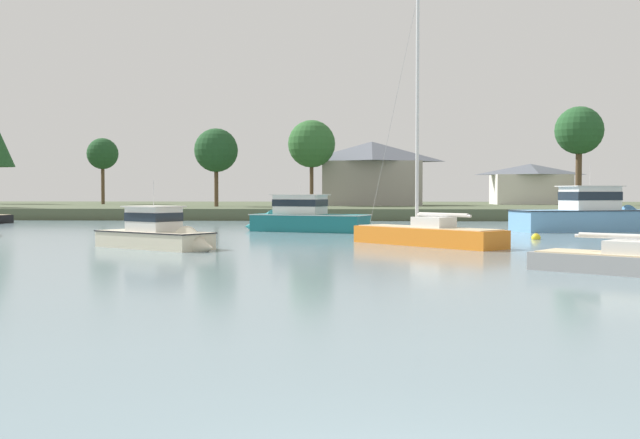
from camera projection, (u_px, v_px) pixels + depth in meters
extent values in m
cube|color=#4C563D|center=(365.00, 209.00, 96.14)|extent=(170.47, 53.38, 1.09)
cube|color=#669ECC|center=(583.00, 226.00, 51.51)|extent=(9.94, 5.59, 2.23)
cube|color=black|center=(583.00, 210.00, 51.47)|extent=(10.15, 5.76, 0.05)
cube|color=silver|center=(590.00, 198.00, 51.54)|extent=(3.77, 3.34, 1.58)
cube|color=#19232D|center=(590.00, 196.00, 51.53)|extent=(3.85, 3.41, 0.57)
cube|color=beige|center=(590.00, 186.00, 51.51)|extent=(4.25, 3.84, 0.06)
cylinder|color=silver|center=(590.00, 175.00, 51.48)|extent=(0.03, 0.03, 1.44)
cube|color=orange|center=(427.00, 243.00, 37.80)|extent=(7.33, 7.55, 1.49)
cube|color=#CCB78E|center=(427.00, 227.00, 37.77)|extent=(6.80, 7.01, 0.04)
cube|color=silver|center=(434.00, 222.00, 37.44)|extent=(2.23, 2.25, 0.51)
cylinder|color=silver|center=(417.00, 111.00, 38.07)|extent=(0.17, 0.17, 11.65)
cylinder|color=silver|center=(443.00, 215.00, 36.97)|extent=(2.44, 2.55, 0.14)
cylinder|color=silver|center=(443.00, 214.00, 36.97)|extent=(2.21, 2.31, 0.14)
cylinder|color=#999999|center=(393.00, 114.00, 39.36)|extent=(2.36, 2.48, 11.60)
cube|color=#196B70|center=(310.00, 228.00, 50.88)|extent=(8.16, 5.12, 1.81)
cone|color=#196B70|center=(259.00, 227.00, 52.38)|extent=(2.84, 2.99, 2.40)
cube|color=silver|center=(310.00, 215.00, 50.85)|extent=(8.34, 5.27, 0.05)
cube|color=silver|center=(300.00, 205.00, 51.10)|extent=(3.64, 3.06, 1.27)
cube|color=#19232D|center=(300.00, 203.00, 51.10)|extent=(3.71, 3.12, 0.46)
cube|color=beige|center=(300.00, 195.00, 51.08)|extent=(4.11, 3.51, 0.06)
cylinder|color=silver|center=(300.00, 188.00, 51.06)|extent=(0.03, 0.03, 0.83)
cube|color=silver|center=(633.00, 247.00, 24.63)|extent=(2.01, 1.96, 0.43)
cylinder|color=silver|center=(617.00, 237.00, 24.94)|extent=(2.31, 1.83, 0.11)
cylinder|color=silver|center=(617.00, 236.00, 24.94)|extent=(2.10, 1.67, 0.14)
cube|color=beige|center=(154.00, 244.00, 35.95)|extent=(6.26, 5.17, 1.24)
cone|color=beige|center=(199.00, 247.00, 34.09)|extent=(2.48, 2.52, 1.88)
cube|color=black|center=(154.00, 232.00, 35.93)|extent=(6.41, 5.30, 0.05)
cube|color=silver|center=(154.00, 219.00, 35.90)|extent=(2.75, 2.61, 1.14)
cube|color=#19232D|center=(154.00, 217.00, 35.90)|extent=(2.81, 2.66, 0.41)
cube|color=beige|center=(154.00, 207.00, 35.88)|extent=(3.12, 2.98, 0.06)
cylinder|color=silver|center=(154.00, 193.00, 35.86)|extent=(0.03, 0.03, 1.20)
sphere|color=white|center=(351.00, 224.00, 62.26)|extent=(0.38, 0.38, 0.38)
torus|color=#333338|center=(351.00, 221.00, 62.25)|extent=(0.12, 0.12, 0.02)
sphere|color=yellow|center=(536.00, 238.00, 42.54)|extent=(0.51, 0.51, 0.51)
torus|color=#333338|center=(536.00, 233.00, 42.53)|extent=(0.12, 0.12, 0.02)
cylinder|color=brown|center=(103.00, 182.00, 97.64)|extent=(0.44, 0.44, 5.59)
sphere|color=#1E4723|center=(103.00, 154.00, 97.51)|extent=(3.99, 3.99, 3.99)
cylinder|color=brown|center=(216.00, 183.00, 81.85)|extent=(0.44, 0.44, 5.00)
sphere|color=#1E4723|center=(216.00, 150.00, 81.72)|extent=(4.70, 4.70, 4.70)
cylinder|color=brown|center=(312.00, 180.00, 84.87)|extent=(0.43, 0.43, 5.75)
sphere|color=#2D602D|center=(312.00, 144.00, 84.72)|extent=(5.29, 5.29, 5.29)
cylinder|color=brown|center=(579.00, 173.00, 91.20)|extent=(0.74, 0.74, 7.66)
sphere|color=#235128|center=(579.00, 130.00, 91.01)|extent=(5.73, 5.73, 5.73)
cube|color=#9E998E|center=(372.00, 184.00, 89.37)|extent=(11.32, 7.31, 5.12)
pyramid|color=#565B66|center=(372.00, 152.00, 89.23)|extent=(12.23, 7.90, 2.36)
cube|color=silver|center=(530.00, 189.00, 96.68)|extent=(9.33, 6.16, 3.76)
pyramid|color=#565B66|center=(530.00, 169.00, 96.58)|extent=(10.08, 6.66, 1.38)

